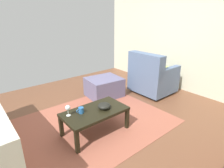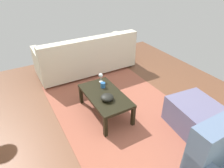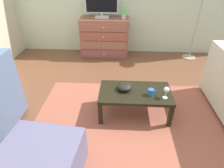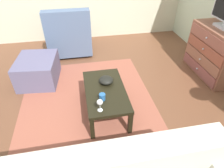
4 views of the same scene
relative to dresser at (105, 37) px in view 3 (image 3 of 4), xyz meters
name	(u,v)px [view 3 (image 3 of 4)]	position (x,y,z in m)	size (l,w,h in m)	color
ground_plane	(117,115)	(0.34, -1.97, -0.43)	(5.23, 5.04, 0.05)	brown
area_rug	(132,124)	(0.54, -2.17, -0.40)	(2.60, 1.90, 0.01)	#9C5441
dresser	(105,37)	(0.00, 0.00, 0.00)	(1.00, 0.49, 0.81)	brown
tv	(102,4)	(-0.05, 0.02, 0.67)	(0.66, 0.18, 0.50)	silver
lava_lamp	(124,11)	(0.40, -0.04, 0.55)	(0.09, 0.09, 0.33)	#B7B7BC
coffee_table	(135,94)	(0.57, -1.93, -0.09)	(0.93, 0.51, 0.36)	black
wine_glass	(167,90)	(0.93, -2.05, 0.07)	(0.07, 0.07, 0.16)	silver
mug	(151,92)	(0.76, -2.00, 0.00)	(0.11, 0.08, 0.08)	#285FA0
bowl_decorative	(125,87)	(0.42, -1.90, 0.00)	(0.19, 0.19, 0.09)	black
ottoman	(42,162)	(-0.34, -2.90, -0.20)	(0.70, 0.60, 0.41)	slate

